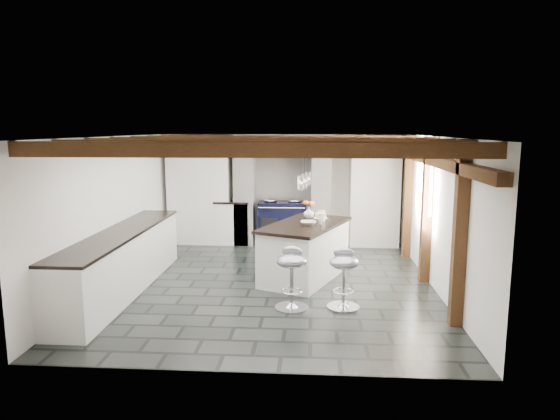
# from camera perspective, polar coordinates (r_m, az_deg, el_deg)

# --- Properties ---
(ground) EXTENTS (6.00, 6.00, 0.00)m
(ground) POSITION_cam_1_polar(r_m,az_deg,el_deg) (8.04, -0.91, -8.21)
(ground) COLOR black
(ground) RESTS_ON ground
(room_shell) EXTENTS (6.00, 6.03, 6.00)m
(room_shell) POSITION_cam_1_polar(r_m,az_deg,el_deg) (9.25, -3.97, 0.86)
(room_shell) COLOR white
(room_shell) RESTS_ON ground
(range_cooker) EXTENTS (1.00, 0.63, 0.99)m
(range_cooker) POSITION_cam_1_polar(r_m,az_deg,el_deg) (10.52, 0.29, -1.39)
(range_cooker) COLOR black
(range_cooker) RESTS_ON ground
(kitchen_island) EXTENTS (1.59, 2.06, 1.21)m
(kitchen_island) POSITION_cam_1_polar(r_m,az_deg,el_deg) (8.15, 2.89, -4.60)
(kitchen_island) COLOR white
(kitchen_island) RESTS_ON ground
(bar_stool_near) EXTENTS (0.44, 0.44, 0.82)m
(bar_stool_near) POSITION_cam_1_polar(r_m,az_deg,el_deg) (6.83, 7.31, -7.01)
(bar_stool_near) COLOR silver
(bar_stool_near) RESTS_ON ground
(bar_stool_far) EXTENTS (0.52, 0.52, 0.86)m
(bar_stool_far) POSITION_cam_1_polar(r_m,az_deg,el_deg) (6.75, 1.38, -6.96)
(bar_stool_far) COLOR silver
(bar_stool_far) RESTS_ON ground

